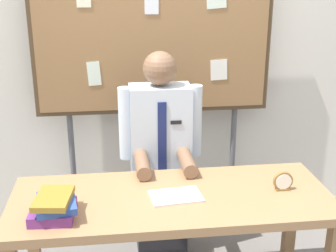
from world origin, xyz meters
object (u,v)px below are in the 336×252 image
(desk, at_px, (172,210))
(person, at_px, (161,164))
(bulletin_board, at_px, (153,38))
(open_notebook, at_px, (176,196))
(book_stack, at_px, (54,206))
(desk_clock, at_px, (283,182))

(desk, relative_size, person, 1.24)
(bulletin_board, bearing_deg, open_notebook, -88.95)
(book_stack, distance_m, open_notebook, 0.66)
(desk, relative_size, book_stack, 6.47)
(person, distance_m, open_notebook, 0.61)
(book_stack, bearing_deg, bulletin_board, 62.18)
(person, relative_size, book_stack, 5.23)
(book_stack, relative_size, open_notebook, 0.99)
(person, xyz_separation_m, bulletin_board, (0.00, 0.44, 0.79))
(desk, height_order, person, person)
(desk, distance_m, person, 0.59)
(open_notebook, bearing_deg, desk_clock, 1.16)
(person, xyz_separation_m, open_notebook, (0.02, -0.61, 0.07))
(desk, bearing_deg, bulletin_board, 89.99)
(bulletin_board, height_order, book_stack, bulletin_board)
(open_notebook, xyz_separation_m, desk_clock, (0.62, 0.01, 0.04))
(person, bearing_deg, bulletin_board, 89.98)
(bulletin_board, distance_m, open_notebook, 1.27)
(desk, xyz_separation_m, bulletin_board, (0.00, 1.03, 0.82))
(desk_clock, bearing_deg, book_stack, -173.51)
(person, distance_m, book_stack, 0.97)
(bulletin_board, height_order, open_notebook, bulletin_board)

